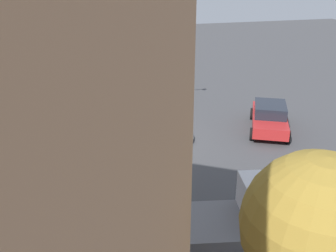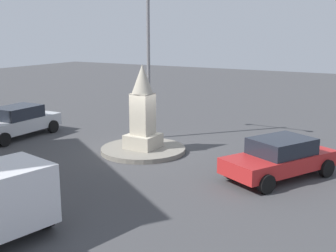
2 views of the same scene
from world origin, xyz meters
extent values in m
plane|color=#424244|center=(0.00, 0.00, 0.00)|extent=(80.00, 80.00, 0.00)
cylinder|color=gray|center=(0.00, 0.00, 0.10)|extent=(3.63, 3.63, 0.19)
cube|color=#B2AA99|center=(0.00, 0.00, 0.49)|extent=(1.28, 1.28, 0.59)
cube|color=#B2AA99|center=(0.00, 0.00, 1.66)|extent=(0.82, 0.82, 1.76)
cone|color=#B2AA99|center=(0.00, 0.00, 3.15)|extent=(0.90, 0.90, 1.21)
cylinder|color=slate|center=(1.08, -2.16, 3.56)|extent=(0.16, 0.16, 7.12)
cube|color=#B7BABF|center=(6.76, 0.88, 0.63)|extent=(1.76, 4.45, 0.61)
cube|color=#1E232D|center=(6.76, 0.81, 1.23)|extent=(1.57, 2.16, 0.58)
cylinder|color=black|center=(5.89, 2.41, 0.32)|extent=(0.24, 0.65, 0.64)
cylinder|color=black|center=(5.97, -0.68, 0.32)|extent=(0.24, 0.65, 0.64)
cube|color=#B22323|center=(-5.99, 0.35, 0.60)|extent=(3.46, 4.56, 0.55)
cube|color=#1E232D|center=(-6.02, 0.29, 1.15)|extent=(2.34, 2.56, 0.56)
cylinder|color=black|center=(-5.90, -1.36, 0.32)|extent=(0.49, 0.67, 0.64)
cylinder|color=black|center=(-7.43, -0.58, 0.32)|extent=(0.49, 0.67, 0.64)
cylinder|color=black|center=(-4.55, 1.29, 0.32)|extent=(0.49, 0.67, 0.64)
cylinder|color=black|center=(-6.08, 2.07, 0.32)|extent=(0.49, 0.67, 0.64)
cube|color=silver|center=(-1.51, 8.45, 1.17)|extent=(2.08, 2.43, 1.51)
cube|color=slate|center=(1.35, 7.88, 0.62)|extent=(4.47, 2.91, 0.40)
cube|color=red|center=(3.35, 7.48, 1.07)|extent=(0.46, 2.03, 0.50)
cylinder|color=black|center=(-1.75, 7.41, 0.42)|extent=(0.88, 0.44, 0.84)
cylinder|color=black|center=(-1.33, 9.51, 0.42)|extent=(0.88, 0.44, 0.84)
cylinder|color=black|center=(2.37, 6.59, 0.42)|extent=(0.88, 0.44, 0.84)
sphere|color=olive|center=(0.10, 12.49, 3.67)|extent=(2.84, 2.84, 2.84)
camera|label=1|loc=(4.30, 17.45, 8.05)|focal=42.04mm
camera|label=2|loc=(-9.94, 14.95, 5.13)|focal=46.24mm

